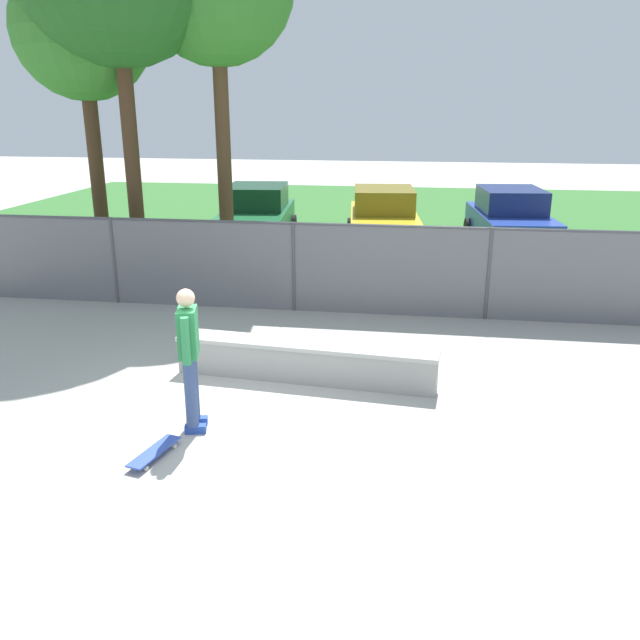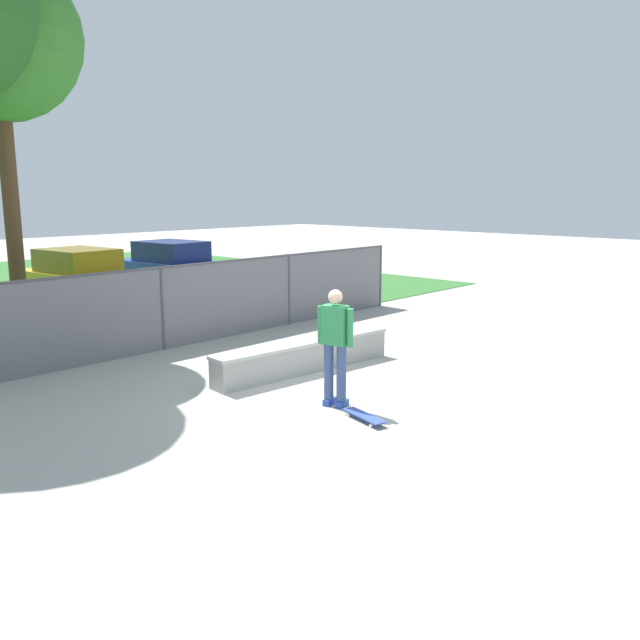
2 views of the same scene
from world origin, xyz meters
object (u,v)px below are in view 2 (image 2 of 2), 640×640
(skateboarder, at_px, (335,342))
(concrete_ledge, at_px, (305,356))
(skateboard, at_px, (364,416))
(car_blue, at_px, (174,267))
(car_yellow, at_px, (81,278))

(skateboarder, bearing_deg, concrete_ledge, 57.34)
(skateboarder, distance_m, skateboard, 1.22)
(skateboard, bearing_deg, car_blue, 66.51)
(concrete_ledge, distance_m, car_blue, 10.70)
(skateboard, bearing_deg, car_yellow, 80.88)
(car_yellow, bearing_deg, car_blue, 7.70)
(concrete_ledge, relative_size, car_blue, 0.90)
(concrete_ledge, bearing_deg, car_yellow, 86.47)
(skateboard, height_order, car_blue, car_blue)
(concrete_ledge, xyz_separation_m, car_yellow, (0.58, 9.42, 0.55))
(car_blue, bearing_deg, car_yellow, -172.30)
(concrete_ledge, xyz_separation_m, skateboard, (-1.33, -2.50, -0.21))
(car_blue, bearing_deg, skateboarder, -113.96)
(skateboard, distance_m, car_blue, 13.54)
(concrete_ledge, bearing_deg, skateboarder, -122.66)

